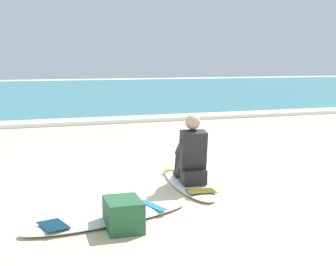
# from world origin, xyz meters

# --- Properties ---
(ground_plane) EXTENTS (80.00, 80.00, 0.00)m
(ground_plane) POSITION_xyz_m (0.00, 0.00, 0.00)
(ground_plane) COLOR beige
(sea) EXTENTS (80.00, 28.00, 0.10)m
(sea) POSITION_xyz_m (0.00, 20.46, 0.05)
(sea) COLOR teal
(sea) RESTS_ON ground
(breaking_foam) EXTENTS (80.00, 0.90, 0.11)m
(breaking_foam) POSITION_xyz_m (0.00, 6.76, 0.06)
(breaking_foam) COLOR white
(breaking_foam) RESTS_ON ground
(surfboard_main) EXTENTS (0.82, 2.20, 0.08)m
(surfboard_main) POSITION_xyz_m (-0.29, -0.37, 0.04)
(surfboard_main) COLOR white
(surfboard_main) RESTS_ON ground
(surfer_seated) EXTENTS (0.44, 0.74, 0.95)m
(surfer_seated) POSITION_xyz_m (-0.31, -0.56, 0.44)
(surfer_seated) COLOR #232326
(surfer_seated) RESTS_ON surfboard_main
(surfboard_spare_near) EXTENTS (2.07, 0.98, 0.08)m
(surfboard_spare_near) POSITION_xyz_m (-1.72, -1.55, 0.04)
(surfboard_spare_near) COLOR white
(surfboard_spare_near) RESTS_ON ground
(beach_bag) EXTENTS (0.39, 0.50, 0.32)m
(beach_bag) POSITION_xyz_m (-1.64, -1.88, 0.16)
(beach_bag) COLOR #285B38
(beach_bag) RESTS_ON ground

